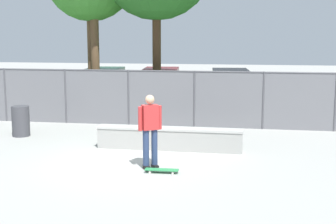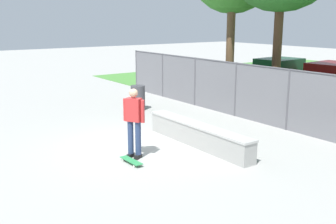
% 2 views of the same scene
% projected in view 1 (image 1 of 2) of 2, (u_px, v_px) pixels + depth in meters
% --- Properties ---
extents(ground_plane, '(80.00, 80.00, 0.00)m').
position_uv_depth(ground_plane, '(128.00, 161.00, 12.20)').
color(ground_plane, '#9E9E99').
extents(grass_strip, '(28.65, 20.00, 0.02)m').
position_uv_depth(grass_strip, '(193.00, 91.00, 26.95)').
color(grass_strip, '#478438').
rests_on(grass_strip, ground).
extents(concrete_ledge, '(4.16, 0.51, 0.64)m').
position_uv_depth(concrete_ledge, '(169.00, 139.00, 13.40)').
color(concrete_ledge, '#999993').
rests_on(concrete_ledge, ground).
extents(skateboarder, '(0.53, 0.42, 1.82)m').
position_uv_depth(skateboarder, '(150.00, 128.00, 11.37)').
color(skateboarder, black).
rests_on(skateboarder, ground).
extents(skateboard, '(0.81, 0.22, 0.09)m').
position_uv_depth(skateboard, '(162.00, 170.00, 11.17)').
color(skateboard, '#2D8C4C').
rests_on(skateboard, ground).
extents(chainlink_fence, '(16.72, 0.07, 2.00)m').
position_uv_depth(chainlink_fence, '(161.00, 96.00, 16.75)').
color(chainlink_fence, '#4C4C51').
rests_on(chainlink_fence, ground).
extents(car_green, '(2.31, 4.35, 1.66)m').
position_uv_depth(car_green, '(106.00, 85.00, 22.68)').
color(car_green, '#1E6638').
rests_on(car_green, ground).
extents(car_red, '(2.31, 4.35, 1.66)m').
position_uv_depth(car_red, '(161.00, 85.00, 22.61)').
color(car_red, '#B21E1E').
rests_on(car_red, ground).
extents(car_black, '(2.31, 4.35, 1.66)m').
position_uv_depth(car_black, '(230.00, 87.00, 21.82)').
color(car_black, black).
rests_on(car_black, ground).
extents(trash_bin, '(0.56, 0.56, 0.98)m').
position_uv_depth(trash_bin, '(21.00, 121.00, 15.17)').
color(trash_bin, '#3F3F44').
rests_on(trash_bin, ground).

